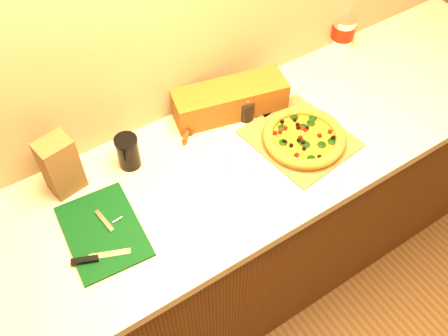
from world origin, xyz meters
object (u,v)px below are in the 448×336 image
pizza (304,138)px  rolling_pin (194,111)px  dark_jar (128,152)px  pizza_peel (297,136)px  pepper_grinder (247,110)px  coffee_canister (343,32)px  cutting_board (103,232)px

pizza → rolling_pin: size_ratio=1.18×
pizza → dark_jar: dark_jar is taller
pizza_peel → pepper_grinder: pepper_grinder is taller
pepper_grinder → pizza_peel: bearing=-61.2°
rolling_pin → pizza_peel: bearing=-49.9°
pepper_grinder → coffee_canister: 0.62m
cutting_board → pepper_grinder: 0.69m
pepper_grinder → coffee_canister: (0.60, 0.14, 0.03)m
rolling_pin → dark_jar: (-0.31, -0.09, 0.04)m
rolling_pin → coffee_canister: size_ratio=1.89×
pizza_peel → pepper_grinder: 0.21m
pepper_grinder → rolling_pin: size_ratio=0.43×
pepper_grinder → dark_jar: size_ratio=0.85×
cutting_board → rolling_pin: rolling_pin is taller
pepper_grinder → cutting_board: bearing=-165.7°
pizza → rolling_pin: (-0.26, 0.34, -0.00)m
pizza → pepper_grinder: 0.24m
pizza_peel → coffee_canister: coffee_canister is taller
pizza → dark_jar: bearing=156.2°
coffee_canister → dark_jar: size_ratio=1.05×
pizza_peel → pepper_grinder: bearing=112.1°
pizza_peel → pepper_grinder: size_ratio=4.57×
pepper_grinder → dark_jar: 0.47m
cutting_board → pizza_peel: bearing=3.9°
rolling_pin → cutting_board: bearing=-150.0°
coffee_canister → pizza: bearing=-144.1°
pizza_peel → pizza: 0.04m
pizza_peel → coffee_canister: 0.60m
dark_jar → pizza_peel: bearing=-20.9°
pizza_peel → cutting_board: 0.77m
cutting_board → pepper_grinder: (0.67, 0.17, 0.04)m
rolling_pin → pizza: bearing=-52.6°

